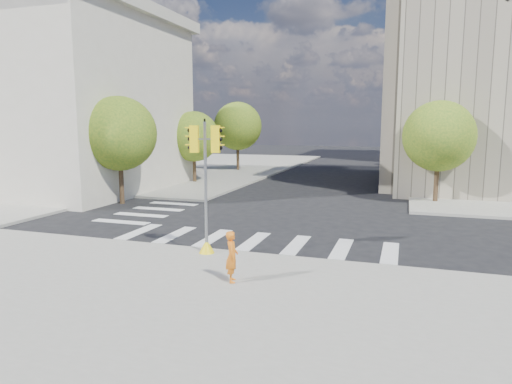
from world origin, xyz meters
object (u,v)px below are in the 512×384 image
at_px(lamp_near, 444,127).
at_px(planter_wall, 55,195).
at_px(photographer, 232,256).
at_px(traffic_signal, 206,197).
at_px(lamp_far, 433,126).

bearing_deg(lamp_near, planter_wall, -155.28).
distance_m(lamp_near, photographer, 22.60).
distance_m(traffic_signal, planter_wall, 16.21).
bearing_deg(lamp_near, photographer, -108.41).
distance_m(lamp_near, lamp_far, 14.00).
xyz_separation_m(traffic_signal, photographer, (1.98, -2.56, -1.29)).
bearing_deg(planter_wall, lamp_far, 50.19).
bearing_deg(planter_wall, photographer, -30.24).
height_order(lamp_far, traffic_signal, lamp_far).
xyz_separation_m(traffic_signal, planter_wall, (-13.98, 8.01, -1.81)).
xyz_separation_m(lamp_far, traffic_signal, (-9.02, -32.60, -2.37)).
bearing_deg(photographer, lamp_far, -34.52).
bearing_deg(planter_wall, lamp_near, 28.00).
bearing_deg(planter_wall, traffic_signal, -26.54).
bearing_deg(lamp_far, traffic_signal, -105.47).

